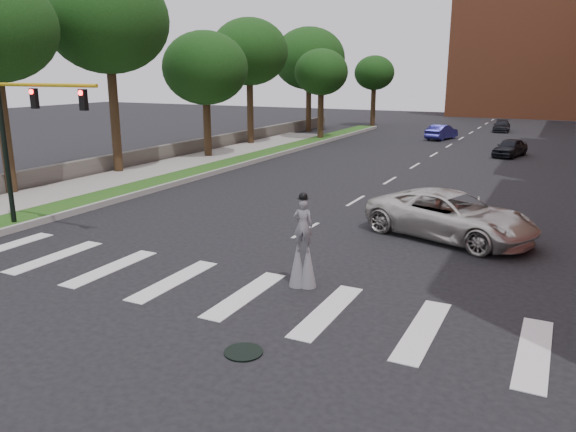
{
  "coord_description": "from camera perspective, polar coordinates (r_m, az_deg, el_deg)",
  "views": [
    {
      "loc": [
        9.13,
        -12.04,
        6.29
      ],
      "look_at": [
        1.23,
        3.87,
        1.7
      ],
      "focal_mm": 35.0,
      "sensor_mm": 36.0,
      "label": 1
    }
  ],
  "objects": [
    {
      "name": "ground_plane",
      "position": [
        16.37,
        -10.05,
        -8.35
      ],
      "size": [
        160.0,
        160.0,
        0.0
      ],
      "primitive_type": "plane",
      "color": "black",
      "rests_on": "ground"
    },
    {
      "name": "grass_median",
      "position": [
        38.6,
        -6.34,
        5.21
      ],
      "size": [
        2.0,
        60.0,
        0.25
      ],
      "primitive_type": "cube",
      "color": "#1F4A15",
      "rests_on": "ground"
    },
    {
      "name": "median_curb",
      "position": [
        38.05,
        -5.0,
        5.13
      ],
      "size": [
        0.2,
        60.0,
        0.28
      ],
      "primitive_type": "cube",
      "color": "#999993",
      "rests_on": "ground"
    },
    {
      "name": "sidewalk_left",
      "position": [
        32.9,
        -20.25,
        2.72
      ],
      "size": [
        4.0,
        60.0,
        0.18
      ],
      "primitive_type": "cube",
      "color": "gray",
      "rests_on": "ground"
    },
    {
      "name": "stone_wall",
      "position": [
        43.3,
        -11.11,
        6.6
      ],
      "size": [
        0.5,
        56.0,
        1.1
      ],
      "primitive_type": "cube",
      "color": "#524E47",
      "rests_on": "ground"
    },
    {
      "name": "manhole",
      "position": [
        13.33,
        -4.54,
        -13.62
      ],
      "size": [
        0.9,
        0.9,
        0.04
      ],
      "primitive_type": "cylinder",
      "color": "black",
      "rests_on": "ground"
    },
    {
      "name": "building_backdrop",
      "position": [
        90.14,
        25.28,
        14.88
      ],
      "size": [
        26.0,
        14.0,
        18.0
      ],
      "primitive_type": "cube",
      "color": "#9B5130",
      "rests_on": "ground"
    },
    {
      "name": "traffic_signal",
      "position": [
        24.26,
        -25.28,
        8.06
      ],
      "size": [
        5.3,
        0.23,
        6.2
      ],
      "color": "black",
      "rests_on": "ground"
    },
    {
      "name": "stilt_performer",
      "position": [
        16.7,
        1.51,
        -3.58
      ],
      "size": [
        0.83,
        0.6,
        2.9
      ],
      "rotation": [
        0.0,
        0.0,
        3.39
      ],
      "color": "#302113",
      "rests_on": "ground"
    },
    {
      "name": "suv_crossing",
      "position": [
        22.5,
        16.21,
        0.06
      ],
      "size": [
        7.14,
        4.92,
        1.81
      ],
      "primitive_type": "imported",
      "rotation": [
        0.0,
        0.0,
        1.25
      ],
      "color": "beige",
      "rests_on": "ground"
    },
    {
      "name": "car_near",
      "position": [
        46.03,
        21.63,
        6.48
      ],
      "size": [
        2.55,
        4.28,
        1.36
      ],
      "primitive_type": "imported",
      "rotation": [
        0.0,
        0.0,
        -0.25
      ],
      "color": "black",
      "rests_on": "ground"
    },
    {
      "name": "car_mid",
      "position": [
        55.77,
        15.34,
        8.22
      ],
      "size": [
        2.43,
        4.47,
        1.4
      ],
      "primitive_type": "imported",
      "rotation": [
        0.0,
        0.0,
        2.91
      ],
      "color": "navy",
      "rests_on": "ground"
    },
    {
      "name": "car_far",
      "position": [
        65.2,
        20.89,
        8.54
      ],
      "size": [
        1.92,
        4.19,
        1.19
      ],
      "primitive_type": "imported",
      "rotation": [
        0.0,
        0.0,
        0.06
      ],
      "color": "black",
      "rests_on": "ground"
    },
    {
      "name": "tree_2",
      "position": [
        36.84,
        -17.87,
        18.34
      ],
      "size": [
        7.32,
        7.32,
        12.33
      ],
      "color": "#302113",
      "rests_on": "ground"
    },
    {
      "name": "tree_3",
      "position": [
        42.3,
        -8.41,
        14.61
      ],
      "size": [
        6.19,
        6.19,
        9.15
      ],
      "color": "#302113",
      "rests_on": "ground"
    },
    {
      "name": "tree_4",
      "position": [
        49.57,
        -3.96,
        16.27
      ],
      "size": [
        6.59,
        6.59,
        10.7
      ],
      "color": "#302113",
      "rests_on": "ground"
    },
    {
      "name": "tree_5",
      "position": [
        60.77,
        2.15,
        15.68
      ],
      "size": [
        7.53,
        7.53,
        10.79
      ],
      "color": "#302113",
      "rests_on": "ground"
    },
    {
      "name": "tree_6",
      "position": [
        53.02,
        3.39,
        14.33
      ],
      "size": [
        4.92,
        4.92,
        8.32
      ],
      "color": "#302113",
      "rests_on": "ground"
    },
    {
      "name": "tree_7",
      "position": [
        67.62,
        8.76,
        14.13
      ],
      "size": [
        4.61,
        4.61,
        8.09
      ],
      "color": "#302113",
      "rests_on": "ground"
    }
  ]
}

